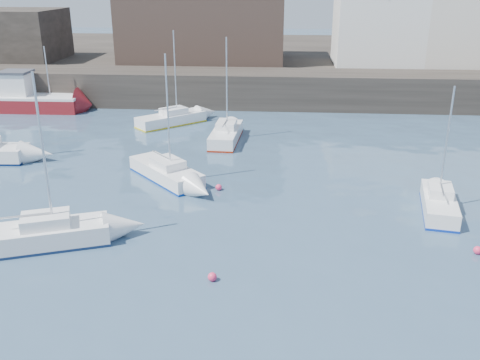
# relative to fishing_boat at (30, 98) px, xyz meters

# --- Properties ---
(quay_wall) EXTENTS (90.00, 5.00, 3.00)m
(quay_wall) POSITION_rel_fishing_boat_xyz_m (19.74, 3.50, 0.44)
(quay_wall) COLOR #28231E
(quay_wall) RESTS_ON ground
(land_strip) EXTENTS (90.00, 32.00, 2.80)m
(land_strip) POSITION_rel_fishing_boat_xyz_m (19.74, 21.50, 0.34)
(land_strip) COLOR #28231E
(land_strip) RESTS_ON ground
(bldg_east_a) EXTENTS (13.36, 13.36, 11.80)m
(bldg_east_a) POSITION_rel_fishing_boat_xyz_m (39.74, 10.50, 7.75)
(bldg_east_a) COLOR beige
(bldg_east_a) RESTS_ON land_strip
(bldg_east_d) EXTENTS (11.14, 11.14, 8.95)m
(bldg_east_d) POSITION_rel_fishing_boat_xyz_m (30.74, 10.00, 6.30)
(bldg_east_d) COLOR white
(bldg_east_d) RESTS_ON land_strip
(warehouse) EXTENTS (16.40, 10.40, 7.60)m
(warehouse) POSITION_rel_fishing_boat_xyz_m (13.74, 11.50, 5.56)
(warehouse) COLOR #3D2D26
(warehouse) RESTS_ON land_strip
(fishing_boat) EXTENTS (8.31, 3.23, 5.48)m
(fishing_boat) POSITION_rel_fishing_boat_xyz_m (0.00, 0.00, 0.00)
(fishing_boat) COLOR maroon
(fishing_boat) RESTS_ON ground
(sailboat_a) EXTENTS (6.04, 3.75, 7.50)m
(sailboat_a) POSITION_rel_fishing_boat_xyz_m (11.53, -24.21, -0.53)
(sailboat_a) COLOR white
(sailboat_a) RESTS_ON ground
(sailboat_b) EXTENTS (5.07, 5.32, 7.17)m
(sailboat_b) POSITION_rel_fishing_boat_xyz_m (15.21, -15.77, -0.59)
(sailboat_b) COLOR white
(sailboat_b) RESTS_ON ground
(sailboat_c) EXTENTS (2.30, 4.89, 6.18)m
(sailboat_c) POSITION_rel_fishing_boat_xyz_m (29.59, -19.21, -0.59)
(sailboat_c) COLOR white
(sailboat_c) RESTS_ON ground
(sailboat_f) EXTENTS (2.02, 5.55, 7.12)m
(sailboat_f) POSITION_rel_fishing_boat_xyz_m (17.86, -7.93, -0.56)
(sailboat_f) COLOR white
(sailboat_f) RESTS_ON ground
(sailboat_h) EXTENTS (5.31, 5.08, 7.17)m
(sailboat_h) POSITION_rel_fishing_boat_xyz_m (13.12, -3.78, -0.59)
(sailboat_h) COLOR white
(sailboat_h) RESTS_ON ground
(buoy_near) EXTENTS (0.35, 0.35, 0.35)m
(buoy_near) POSITION_rel_fishing_boat_xyz_m (19.21, -26.45, -1.06)
(buoy_near) COLOR #FE3463
(buoy_near) RESTS_ON ground
(buoy_mid) EXTENTS (0.36, 0.36, 0.36)m
(buoy_mid) POSITION_rel_fishing_boat_xyz_m (30.09, -23.49, -1.06)
(buoy_mid) COLOR #FE3463
(buoy_mid) RESTS_ON ground
(buoy_far) EXTENTS (0.35, 0.35, 0.35)m
(buoy_far) POSITION_rel_fishing_boat_xyz_m (18.40, -17.20, -1.06)
(buoy_far) COLOR #FE3463
(buoy_far) RESTS_ON ground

